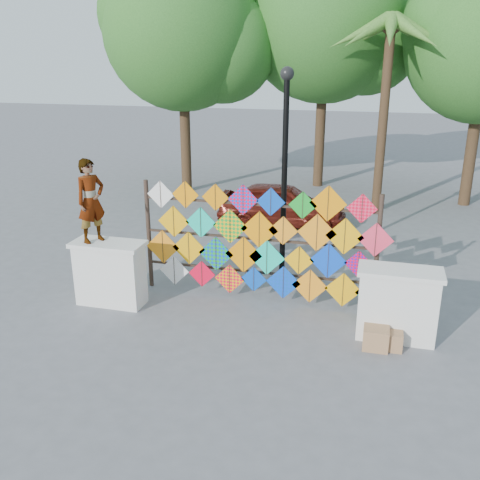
% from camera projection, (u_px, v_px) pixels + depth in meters
% --- Properties ---
extents(ground, '(80.00, 80.00, 0.00)m').
position_uv_depth(ground, '(247.00, 314.00, 10.16)').
color(ground, slate).
rests_on(ground, ground).
extents(parapet_left, '(1.40, 0.65, 1.28)m').
position_uv_depth(parapet_left, '(110.00, 273.00, 10.41)').
color(parapet_left, silver).
rests_on(parapet_left, ground).
extents(parapet_right, '(1.40, 0.65, 1.28)m').
position_uv_depth(parapet_right, '(397.00, 304.00, 9.11)').
color(parapet_right, silver).
rests_on(parapet_right, ground).
extents(kite_rack, '(4.93, 0.24, 2.42)m').
position_uv_depth(kite_rack, '(261.00, 243.00, 10.40)').
color(kite_rack, '#33241C').
rests_on(kite_rack, ground).
extents(tree_west, '(5.85, 5.20, 8.01)m').
position_uv_depth(tree_west, '(185.00, 32.00, 17.70)').
color(tree_west, '#4D3421').
rests_on(tree_west, ground).
extents(tree_mid, '(6.30, 5.60, 8.61)m').
position_uv_depth(tree_mid, '(329.00, 21.00, 18.32)').
color(tree_mid, '#4D3421').
rests_on(tree_mid, ground).
extents(palm_tree, '(3.62, 3.62, 5.83)m').
position_uv_depth(palm_tree, '(390.00, 44.00, 15.31)').
color(palm_tree, '#4D3421').
rests_on(palm_tree, ground).
extents(vendor_woman, '(0.61, 0.69, 1.60)m').
position_uv_depth(vendor_woman, '(91.00, 201.00, 10.01)').
color(vendor_woman, '#99999E').
rests_on(vendor_woman, parapet_left).
extents(sedan, '(3.71, 1.69, 1.24)m').
position_uv_depth(sedan, '(282.00, 204.00, 15.29)').
color(sedan, '#5B170F').
rests_on(sedan, ground).
extents(lamppost, '(0.28, 0.28, 4.46)m').
position_uv_depth(lamppost, '(285.00, 156.00, 11.03)').
color(lamppost, black).
rests_on(lamppost, ground).
extents(cardboard_box_near, '(0.42, 0.37, 0.37)m').
position_uv_depth(cardboard_box_near, '(376.00, 338.00, 8.93)').
color(cardboard_box_near, '#A67350').
rests_on(cardboard_box_near, ground).
extents(cardboard_box_far, '(0.37, 0.34, 0.31)m').
position_uv_depth(cardboard_box_far, '(391.00, 340.00, 8.93)').
color(cardboard_box_far, '#A67350').
rests_on(cardboard_box_far, ground).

